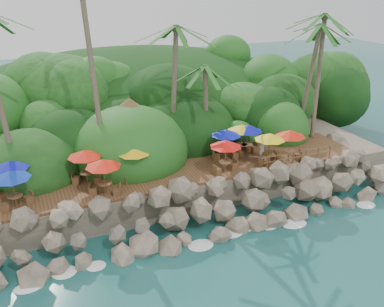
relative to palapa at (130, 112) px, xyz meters
name	(u,v)px	position (x,y,z in m)	size (l,w,h in m)	color
ground	(229,239)	(3.41, -9.66, -5.79)	(140.00, 140.00, 0.00)	#19514F
land_base	(150,138)	(3.41, 6.34, -4.74)	(32.00, 25.20, 2.10)	gray
jungle_hill	(130,125)	(3.41, 13.84, -5.79)	(44.80, 28.00, 15.40)	#143811
seawall	(216,208)	(3.41, -7.66, -4.64)	(29.00, 4.00, 2.30)	gray
terrace	(192,169)	(3.41, -3.66, -3.59)	(26.00, 5.00, 0.20)	brown
jungle_foliage	(154,152)	(3.41, 5.34, -5.79)	(44.00, 16.00, 12.00)	#143811
foam_line	(227,236)	(3.41, -9.36, -5.76)	(25.20, 0.80, 0.06)	white
palms	(194,18)	(4.79, -0.81, 6.52)	(30.09, 7.11, 15.39)	brown
palapa	(130,112)	(0.00, 0.00, 0.00)	(5.42, 5.42, 4.60)	brown
dining_clusters	(169,147)	(1.60, -3.97, -1.50)	(21.11, 5.41, 2.40)	brown
railing	(300,156)	(10.93, -6.01, -2.89)	(6.10, 0.10, 1.00)	brown
waiter	(262,149)	(8.74, -4.39, -2.63)	(0.63, 0.41, 1.72)	silver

